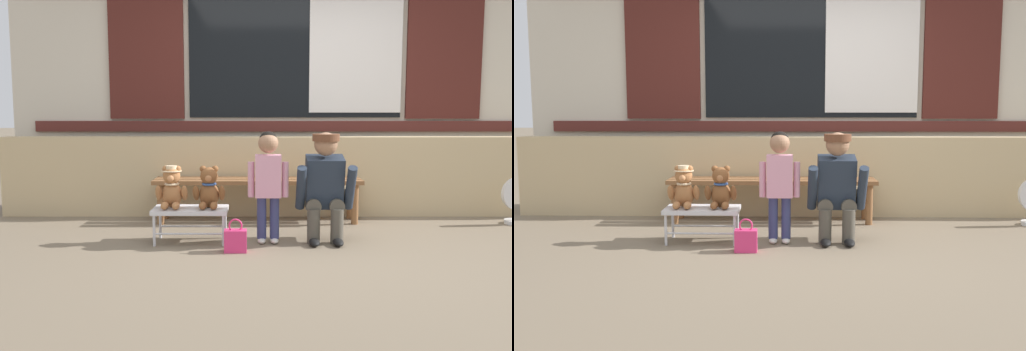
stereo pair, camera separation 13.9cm
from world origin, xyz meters
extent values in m
plane|color=#756651|center=(0.00, 0.00, 0.00)|extent=(60.00, 60.00, 0.00)
cube|color=tan|center=(0.00, 1.43, 0.42)|extent=(6.32, 0.25, 0.85)
cube|color=beige|center=(0.00, 1.95, 1.87)|extent=(6.44, 0.20, 3.74)
cube|color=#56231E|center=(0.00, 1.83, 0.95)|extent=(5.93, 0.04, 0.12)
cube|color=black|center=(0.00, 1.84, 1.75)|extent=(2.40, 0.03, 1.40)
cube|color=white|center=(0.68, 1.82, 1.75)|extent=(1.04, 0.02, 1.29)
cube|color=#4C1E19|center=(-1.68, 1.83, 1.75)|extent=(0.84, 0.05, 1.43)
cube|color=#4C1E19|center=(1.68, 1.83, 1.75)|extent=(0.84, 0.05, 1.43)
cube|color=brown|center=(-0.43, 0.92, 0.42)|extent=(2.10, 0.11, 0.04)
cube|color=brown|center=(-0.43, 1.06, 0.42)|extent=(2.10, 0.11, 0.04)
cube|color=brown|center=(-0.43, 1.20, 0.42)|extent=(2.10, 0.11, 0.04)
cylinder|color=brown|center=(-1.40, 0.92, 0.20)|extent=(0.07, 0.07, 0.40)
cylinder|color=brown|center=(-1.40, 1.20, 0.20)|extent=(0.07, 0.07, 0.40)
cylinder|color=brown|center=(0.54, 0.92, 0.20)|extent=(0.07, 0.07, 0.40)
cylinder|color=brown|center=(0.54, 1.20, 0.20)|extent=(0.07, 0.07, 0.40)
cube|color=silver|center=(-1.01, 0.17, 0.28)|extent=(0.64, 0.36, 0.04)
cylinder|color=silver|center=(-1.30, 0.02, 0.13)|extent=(0.02, 0.02, 0.26)
cylinder|color=silver|center=(-1.30, 0.32, 0.13)|extent=(0.02, 0.02, 0.26)
cylinder|color=silver|center=(-0.72, 0.02, 0.13)|extent=(0.02, 0.02, 0.26)
cylinder|color=silver|center=(-0.72, 0.32, 0.13)|extent=(0.02, 0.02, 0.26)
cylinder|color=silver|center=(-1.01, 0.02, 0.10)|extent=(0.58, 0.02, 0.02)
cylinder|color=silver|center=(-1.01, 0.32, 0.10)|extent=(0.58, 0.02, 0.02)
ellipsoid|color=#A86B3D|center=(-1.17, 0.19, 0.41)|extent=(0.17, 0.14, 0.22)
sphere|color=#A86B3D|center=(-1.17, 0.18, 0.58)|extent=(0.15, 0.15, 0.15)
sphere|color=#E1955B|center=(-1.17, 0.12, 0.56)|extent=(0.06, 0.06, 0.06)
sphere|color=#A86B3D|center=(-1.22, 0.19, 0.63)|extent=(0.06, 0.06, 0.06)
ellipsoid|color=#A86B3D|center=(-1.28, 0.16, 0.43)|extent=(0.06, 0.11, 0.16)
ellipsoid|color=#A86B3D|center=(-1.21, 0.07, 0.33)|extent=(0.06, 0.15, 0.06)
sphere|color=#A86B3D|center=(-1.11, 0.19, 0.63)|extent=(0.06, 0.06, 0.06)
ellipsoid|color=#A86B3D|center=(-1.06, 0.16, 0.43)|extent=(0.06, 0.11, 0.16)
ellipsoid|color=#A86B3D|center=(-1.12, 0.07, 0.33)|extent=(0.06, 0.15, 0.06)
torus|color=beige|center=(-1.17, 0.18, 0.51)|extent=(0.13, 0.13, 0.02)
cylinder|color=beige|center=(-1.17, 0.18, 0.62)|extent=(0.17, 0.17, 0.01)
cylinder|color=beige|center=(-1.17, 0.18, 0.64)|extent=(0.10, 0.10, 0.04)
ellipsoid|color=brown|center=(-0.85, 0.19, 0.41)|extent=(0.17, 0.14, 0.22)
sphere|color=brown|center=(-0.85, 0.18, 0.58)|extent=(0.15, 0.15, 0.15)
sphere|color=#AE6E42|center=(-0.85, 0.12, 0.56)|extent=(0.06, 0.06, 0.06)
sphere|color=brown|center=(-0.90, 0.19, 0.63)|extent=(0.06, 0.06, 0.06)
ellipsoid|color=brown|center=(-0.96, 0.16, 0.43)|extent=(0.06, 0.11, 0.16)
ellipsoid|color=brown|center=(-0.89, 0.07, 0.33)|extent=(0.06, 0.15, 0.06)
sphere|color=brown|center=(-0.79, 0.19, 0.63)|extent=(0.06, 0.06, 0.06)
ellipsoid|color=brown|center=(-0.74, 0.16, 0.43)|extent=(0.06, 0.11, 0.16)
ellipsoid|color=brown|center=(-0.80, 0.07, 0.33)|extent=(0.06, 0.15, 0.06)
torus|color=#335699|center=(-0.85, 0.18, 0.51)|extent=(0.13, 0.13, 0.02)
cylinder|color=navy|center=(-0.40, 0.13, 0.22)|extent=(0.08, 0.08, 0.36)
ellipsoid|color=silver|center=(-0.40, 0.11, 0.03)|extent=(0.07, 0.12, 0.05)
cylinder|color=navy|center=(-0.29, 0.13, 0.22)|extent=(0.08, 0.08, 0.36)
ellipsoid|color=silver|center=(-0.29, 0.11, 0.03)|extent=(0.07, 0.12, 0.05)
cube|color=pink|center=(-0.34, 0.13, 0.58)|extent=(0.22, 0.15, 0.36)
cylinder|color=pink|center=(-0.49, 0.13, 0.55)|extent=(0.06, 0.06, 0.30)
cylinder|color=pink|center=(-0.20, 0.13, 0.55)|extent=(0.06, 0.06, 0.30)
sphere|color=#9E7051|center=(-0.34, 0.13, 0.86)|extent=(0.17, 0.17, 0.17)
sphere|color=black|center=(-0.34, 0.14, 0.88)|extent=(0.16, 0.16, 0.16)
cylinder|color=#4C473D|center=(0.05, 0.11, 0.15)|extent=(0.11, 0.11, 0.30)
cylinder|color=#4C473D|center=(0.05, 0.25, 0.32)|extent=(0.13, 0.32, 0.13)
ellipsoid|color=black|center=(0.05, 0.03, 0.03)|extent=(0.09, 0.20, 0.06)
cylinder|color=#4C473D|center=(0.25, 0.11, 0.15)|extent=(0.11, 0.11, 0.30)
cylinder|color=#4C473D|center=(0.25, 0.25, 0.32)|extent=(0.13, 0.32, 0.13)
ellipsoid|color=black|center=(0.25, 0.03, 0.03)|extent=(0.09, 0.20, 0.06)
cube|color=#232D3D|center=(0.15, 0.22, 0.52)|extent=(0.32, 0.30, 0.47)
cylinder|color=#232D3D|center=(-0.06, 0.12, 0.48)|extent=(0.08, 0.28, 0.40)
cylinder|color=#232D3D|center=(0.36, 0.12, 0.48)|extent=(0.08, 0.28, 0.40)
sphere|color=#9E7051|center=(0.15, 0.15, 0.85)|extent=(0.20, 0.20, 0.20)
cylinder|color=brown|center=(0.15, 0.15, 0.91)|extent=(0.23, 0.23, 0.06)
cube|color=brown|center=(0.34, 0.31, 0.38)|extent=(0.10, 0.22, 0.16)
cube|color=#E53370|center=(-0.61, -0.17, 0.09)|extent=(0.18, 0.11, 0.18)
torus|color=#E53370|center=(-0.61, -0.17, 0.22)|extent=(0.11, 0.01, 0.11)
camera|label=1|loc=(-0.44, -4.51, 1.14)|focal=38.78mm
camera|label=2|loc=(-0.30, -4.51, 1.14)|focal=38.78mm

